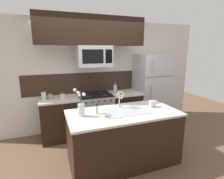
# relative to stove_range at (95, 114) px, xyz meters

# --- Properties ---
(ground_plane) EXTENTS (10.00, 10.00, 0.00)m
(ground_plane) POSITION_rel_stove_range_xyz_m (-0.00, -0.90, -0.46)
(ground_plane) COLOR brown
(rear_partition) EXTENTS (5.20, 0.10, 2.60)m
(rear_partition) POSITION_rel_stove_range_xyz_m (0.30, 0.38, 0.84)
(rear_partition) COLOR silver
(rear_partition) RESTS_ON ground
(splash_band) EXTENTS (3.09, 0.01, 0.48)m
(splash_band) POSITION_rel_stove_range_xyz_m (-0.00, 0.32, 0.69)
(splash_band) COLOR #332319
(splash_band) RESTS_ON rear_partition
(back_counter_left) EXTENTS (0.83, 0.65, 0.91)m
(back_counter_left) POSITION_rel_stove_range_xyz_m (-0.78, 0.00, -0.01)
(back_counter_left) COLOR black
(back_counter_left) RESTS_ON ground
(back_counter_right) EXTENTS (0.75, 0.65, 0.91)m
(back_counter_right) POSITION_rel_stove_range_xyz_m (0.74, 0.00, -0.01)
(back_counter_right) COLOR black
(back_counter_right) RESTS_ON ground
(stove_range) EXTENTS (0.76, 0.64, 0.93)m
(stove_range) POSITION_rel_stove_range_xyz_m (0.00, 0.00, 0.00)
(stove_range) COLOR #B7BABF
(stove_range) RESTS_ON ground
(microwave) EXTENTS (0.74, 0.40, 0.45)m
(microwave) POSITION_rel_stove_range_xyz_m (0.00, -0.02, 1.32)
(microwave) COLOR #B7BABF
(upper_cabinet_band) EXTENTS (2.28, 0.34, 0.60)m
(upper_cabinet_band) POSITION_rel_stove_range_xyz_m (-0.04, -0.05, 1.85)
(upper_cabinet_band) COLOR black
(refrigerator) EXTENTS (0.86, 0.74, 1.81)m
(refrigerator) POSITION_rel_stove_range_xyz_m (1.53, 0.02, 0.44)
(refrigerator) COLOR #B7BABF
(refrigerator) RESTS_ON ground
(storage_jar_tall) EXTENTS (0.09, 0.09, 0.19)m
(storage_jar_tall) POSITION_rel_stove_range_xyz_m (-1.08, 0.01, 0.54)
(storage_jar_tall) COLOR silver
(storage_jar_tall) RESTS_ON back_counter_left
(storage_jar_medium) EXTENTS (0.09, 0.09, 0.13)m
(storage_jar_medium) POSITION_rel_stove_range_xyz_m (-0.96, -0.01, 0.51)
(storage_jar_medium) COLOR #997F5B
(storage_jar_medium) RESTS_ON back_counter_left
(storage_jar_short) EXTENTS (0.10, 0.10, 0.12)m
(storage_jar_short) POSITION_rel_stove_range_xyz_m (-0.72, -0.03, 0.51)
(storage_jar_short) COLOR silver
(storage_jar_short) RESTS_ON back_counter_left
(banana_bunch) EXTENTS (0.19, 0.12, 0.08)m
(banana_bunch) POSITION_rel_stove_range_xyz_m (0.65, -0.06, 0.47)
(banana_bunch) COLOR yellow
(banana_bunch) RESTS_ON back_counter_right
(french_press) EXTENTS (0.09, 0.09, 0.27)m
(french_press) POSITION_rel_stove_range_xyz_m (0.52, 0.06, 0.55)
(french_press) COLOR silver
(french_press) RESTS_ON back_counter_right
(island_counter) EXTENTS (1.85, 0.91, 0.91)m
(island_counter) POSITION_rel_stove_range_xyz_m (0.16, -1.25, -0.01)
(island_counter) COLOR black
(island_counter) RESTS_ON ground
(kitchen_sink) EXTENTS (0.76, 0.44, 0.16)m
(kitchen_sink) POSITION_rel_stove_range_xyz_m (0.19, -1.25, 0.38)
(kitchen_sink) COLOR #ADAFB5
(kitchen_sink) RESTS_ON island_counter
(sink_faucet) EXTENTS (0.14, 0.14, 0.31)m
(sink_faucet) POSITION_rel_stove_range_xyz_m (0.19, -1.03, 0.65)
(sink_faucet) COLOR #B7BABF
(sink_faucet) RESTS_ON island_counter
(dish_soap_bottle) EXTENTS (0.06, 0.05, 0.16)m
(dish_soap_bottle) POSITION_rel_stove_range_xyz_m (-0.28, -1.18, 0.52)
(dish_soap_bottle) COLOR beige
(dish_soap_bottle) RESTS_ON island_counter
(drinking_glass) EXTENTS (0.07, 0.07, 0.13)m
(drinking_glass) POSITION_rel_stove_range_xyz_m (0.71, -1.21, 0.51)
(drinking_glass) COLOR silver
(drinking_glass) RESTS_ON island_counter
(spare_glass) EXTENTS (0.07, 0.07, 0.10)m
(spare_glass) POSITION_rel_stove_range_xyz_m (0.80, -1.19, 0.50)
(spare_glass) COLOR silver
(spare_glass) RESTS_ON island_counter
(flower_vase) EXTENTS (0.18, 0.15, 0.44)m
(flower_vase) POSITION_rel_stove_range_xyz_m (-0.53, -1.19, 0.59)
(flower_vase) COLOR silver
(flower_vase) RESTS_ON island_counter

